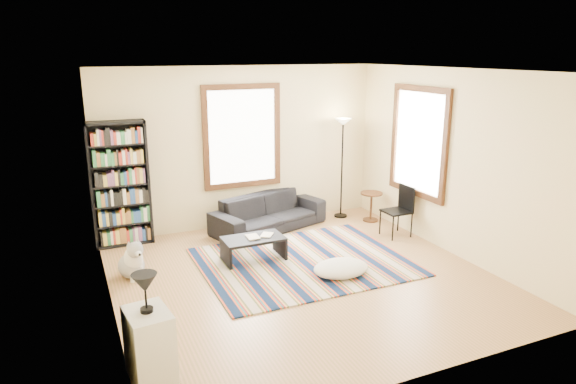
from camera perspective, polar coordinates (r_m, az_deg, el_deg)
name	(u,v)px	position (r m, az deg, el deg)	size (l,w,h in m)	color
floor	(302,280)	(7.25, 1.62, -9.77)	(5.00, 5.00, 0.10)	#B07850
ceiling	(304,66)	(6.56, 1.82, 13.80)	(5.00, 5.00, 0.10)	white
wall_back	(241,147)	(9.08, -5.26, 4.98)	(5.00, 0.10, 2.80)	beige
wall_front	(428,244)	(4.69, 15.30, -5.54)	(5.00, 0.10, 2.80)	beige
wall_left	(99,201)	(6.14, -20.30, -1.00)	(0.10, 5.00, 2.80)	beige
wall_right	(456,163)	(8.16, 18.12, 3.10)	(0.10, 5.00, 2.80)	beige
window_back	(242,137)	(8.97, -5.12, 6.16)	(1.20, 0.06, 1.60)	white
window_right	(419,142)	(8.68, 14.33, 5.43)	(0.06, 1.20, 1.60)	white
rug	(303,262)	(7.69, 1.71, -7.75)	(2.97, 2.38, 0.02)	#0B1B3A
sofa	(269,213)	(8.99, -2.17, -2.29)	(0.80, 2.06, 0.60)	black
bookshelf	(120,184)	(8.51, -18.18, 0.81)	(0.90, 0.30, 2.00)	black
coffee_table	(254,249)	(7.72, -3.85, -6.32)	(0.90, 0.50, 0.36)	black
book_a	(247,238)	(7.62, -4.59, -5.09)	(0.18, 0.24, 0.02)	beige
book_b	(262,235)	(7.74, -2.96, -4.74)	(0.16, 0.22, 0.02)	beige
floor_cushion	(341,268)	(7.29, 5.91, -8.41)	(0.80, 0.60, 0.20)	silver
floor_lamp	(342,169)	(9.55, 6.01, 2.60)	(0.30, 0.30, 1.86)	black
side_table	(371,207)	(9.54, 9.21, -1.63)	(0.40, 0.40, 0.54)	#472611
folding_chair	(396,211)	(8.80, 11.95, -2.13)	(0.42, 0.40, 0.86)	black
white_cabinet	(150,345)	(5.22, -15.12, -16.10)	(0.38, 0.50, 0.70)	silver
table_lamp	(145,293)	(4.97, -15.56, -10.77)	(0.24, 0.24, 0.38)	black
dog	(131,258)	(7.44, -17.08, -7.02)	(0.40, 0.56, 0.56)	#B0B0B0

